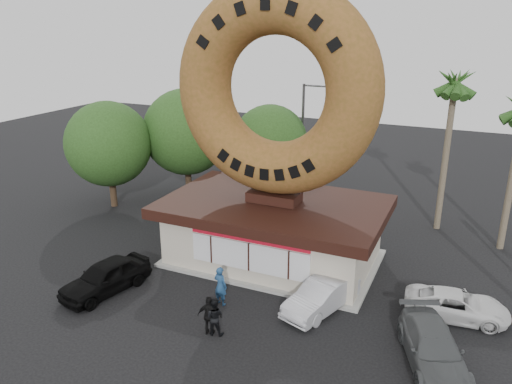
{
  "coord_description": "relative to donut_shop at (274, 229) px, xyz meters",
  "views": [
    {
      "loc": [
        8.94,
        -16.13,
        12.1
      ],
      "look_at": [
        -0.12,
        4.0,
        4.42
      ],
      "focal_mm": 35.0,
      "sensor_mm": 36.0,
      "label": 1
    }
  ],
  "objects": [
    {
      "name": "car_grey",
      "position": [
        8.56,
        -5.42,
        -1.09
      ],
      "size": [
        3.44,
        5.05,
        1.36
      ],
      "primitive_type": "imported",
      "rotation": [
        0.0,
        0.0,
        0.36
      ],
      "color": "#515556",
      "rests_on": "ground"
    },
    {
      "name": "car_black",
      "position": [
        -5.89,
        -6.22,
        -1.01
      ],
      "size": [
        2.76,
        4.73,
        1.51
      ],
      "primitive_type": "imported",
      "rotation": [
        0.0,
        0.0,
        -0.23
      ],
      "color": "black",
      "rests_on": "ground"
    },
    {
      "name": "tree_far",
      "position": [
        -13.0,
        3.02,
        2.56
      ],
      "size": [
        5.6,
        5.6,
        7.14
      ],
      "color": "#473321",
      "rests_on": "ground"
    },
    {
      "name": "street_lamp",
      "position": [
        -1.86,
        10.02,
        2.72
      ],
      "size": [
        2.11,
        0.2,
        8.0
      ],
      "color": "#59595E",
      "rests_on": "ground"
    },
    {
      "name": "donut_shop",
      "position": [
        0.0,
        0.0,
        0.0
      ],
      "size": [
        11.2,
        7.2,
        3.8
      ],
      "color": "#B9AC9E",
      "rests_on": "ground"
    },
    {
      "name": "giant_donut",
      "position": [
        0.0,
        0.02,
        7.14
      ],
      "size": [
        10.22,
        2.6,
        10.22
      ],
      "primitive_type": "torus",
      "rotation": [
        1.57,
        0.0,
        0.0
      ],
      "color": "brown",
      "rests_on": "donut_shop"
    },
    {
      "name": "car_white",
      "position": [
        9.17,
        -1.8,
        -1.17
      ],
      "size": [
        4.48,
        2.45,
        1.19
      ],
      "primitive_type": "imported",
      "rotation": [
        0.0,
        0.0,
        1.69
      ],
      "color": "silver",
      "rests_on": "ground"
    },
    {
      "name": "ground",
      "position": [
        0.0,
        -5.98,
        -1.77
      ],
      "size": [
        90.0,
        90.0,
        0.0
      ],
      "primitive_type": "plane",
      "color": "black",
      "rests_on": "ground"
    },
    {
      "name": "tree_west",
      "position": [
        -9.5,
        7.02,
        2.87
      ],
      "size": [
        6.0,
        6.0,
        7.65
      ],
      "color": "#473321",
      "rests_on": "ground"
    },
    {
      "name": "person_center",
      "position": [
        0.33,
        -7.08,
        -0.96
      ],
      "size": [
        0.89,
        0.75,
        1.61
      ],
      "primitive_type": "imported",
      "rotation": [
        0.0,
        0.0,
        3.34
      ],
      "color": "black",
      "rests_on": "ground"
    },
    {
      "name": "person_right",
      "position": [
        0.17,
        -7.16,
        -0.92
      ],
      "size": [
        1.07,
        0.65,
        1.7
      ],
      "primitive_type": "imported",
      "rotation": [
        0.0,
        0.0,
        3.39
      ],
      "color": "black",
      "rests_on": "ground"
    },
    {
      "name": "person_left",
      "position": [
        -0.5,
        -4.99,
        -0.85
      ],
      "size": [
        0.74,
        0.57,
        1.83
      ],
      "primitive_type": "imported",
      "rotation": [
        0.0,
        0.0,
        2.93
      ],
      "color": "navy",
      "rests_on": "ground"
    },
    {
      "name": "palm_near",
      "position": [
        7.5,
        8.02,
        6.65
      ],
      "size": [
        2.6,
        2.6,
        9.75
      ],
      "color": "#726651",
      "rests_on": "ground"
    },
    {
      "name": "tree_mid",
      "position": [
        -4.0,
        9.02,
        2.25
      ],
      "size": [
        5.2,
        5.2,
        6.63
      ],
      "color": "#473321",
      "rests_on": "ground"
    },
    {
      "name": "car_silver",
      "position": [
        3.73,
        -3.61,
        -1.09
      ],
      "size": [
        2.7,
        4.36,
        1.36
      ],
      "primitive_type": "imported",
      "rotation": [
        0.0,
        0.0,
        -0.33
      ],
      "color": "silver",
      "rests_on": "ground"
    }
  ]
}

